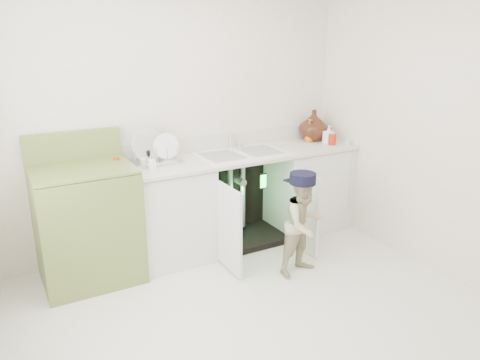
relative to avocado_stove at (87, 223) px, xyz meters
name	(u,v)px	position (x,y,z in m)	size (l,w,h in m)	color
ground	(256,316)	(0.93, -1.18, -0.50)	(3.50, 3.50, 0.00)	beige
room_shell	(259,153)	(0.93, -1.18, 0.75)	(6.00, 5.50, 1.26)	silver
counter_run	(244,195)	(1.51, 0.03, -0.03)	(2.44, 1.02, 1.22)	silver
avocado_stove	(87,223)	(0.00, 0.00, 0.00)	(0.79, 0.65, 1.22)	olive
repair_worker	(304,223)	(1.63, -0.79, -0.05)	(0.48, 0.68, 0.90)	tan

